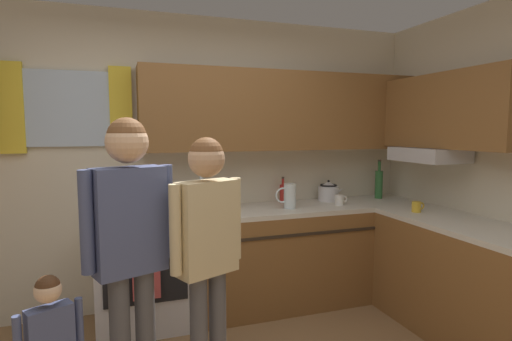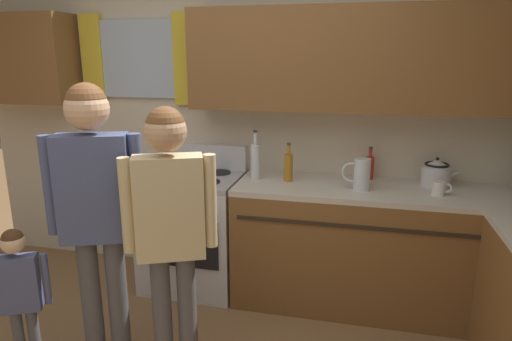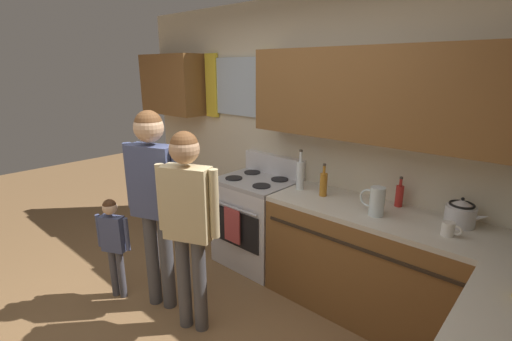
% 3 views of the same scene
% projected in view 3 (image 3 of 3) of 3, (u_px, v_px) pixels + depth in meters
% --- Properties ---
extents(back_wall_unit, '(4.60, 0.42, 2.60)m').
position_uv_depth(back_wall_unit, '(309.00, 121.00, 3.32)').
color(back_wall_unit, beige).
rests_on(back_wall_unit, ground).
extents(kitchen_counter_run, '(2.22, 2.16, 0.90)m').
position_uv_depth(kitchen_counter_run, '(431.00, 326.00, 2.18)').
color(kitchen_counter_run, brown).
rests_on(kitchen_counter_run, ground).
extents(stove_oven, '(0.73, 0.67, 1.10)m').
position_uv_depth(stove_oven, '(257.00, 219.00, 3.67)').
color(stove_oven, silver).
rests_on(stove_oven, ground).
extents(bottle_tall_clear, '(0.07, 0.07, 0.37)m').
position_uv_depth(bottle_tall_clear, '(300.00, 174.00, 3.22)').
color(bottle_tall_clear, silver).
rests_on(bottle_tall_clear, kitchen_counter_run).
extents(bottle_sauce_red, '(0.06, 0.06, 0.25)m').
position_uv_depth(bottle_sauce_red, '(399.00, 195.00, 2.83)').
color(bottle_sauce_red, red).
rests_on(bottle_sauce_red, kitchen_counter_run).
extents(bottle_oil_amber, '(0.06, 0.06, 0.29)m').
position_uv_depth(bottle_oil_amber, '(323.00, 184.00, 3.06)').
color(bottle_oil_amber, '#B27223').
rests_on(bottle_oil_amber, kitchen_counter_run).
extents(mug_ceramic_white, '(0.13, 0.08, 0.09)m').
position_uv_depth(mug_ceramic_white, '(449.00, 229.00, 2.34)').
color(mug_ceramic_white, white).
rests_on(mug_ceramic_white, kitchen_counter_run).
extents(stovetop_kettle, '(0.27, 0.20, 0.21)m').
position_uv_depth(stovetop_kettle, '(461.00, 213.00, 2.49)').
color(stovetop_kettle, silver).
rests_on(stovetop_kettle, kitchen_counter_run).
extents(water_pitcher, '(0.19, 0.11, 0.22)m').
position_uv_depth(water_pitcher, '(376.00, 201.00, 2.65)').
color(water_pitcher, silver).
rests_on(water_pitcher, kitchen_counter_run).
extents(adult_holding_child, '(0.49, 0.28, 1.66)m').
position_uv_depth(adult_holding_child, '(154.00, 189.00, 2.81)').
color(adult_holding_child, '#4C4C51').
rests_on(adult_holding_child, ground).
extents(adult_in_plaid, '(0.45, 0.28, 1.56)m').
position_uv_depth(adult_in_plaid, '(188.00, 211.00, 2.56)').
color(adult_in_plaid, '#4C4C51').
rests_on(adult_in_plaid, ground).
extents(small_child, '(0.29, 0.17, 0.92)m').
position_uv_depth(small_child, '(113.00, 237.00, 3.05)').
color(small_child, '#4C4C56').
rests_on(small_child, ground).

